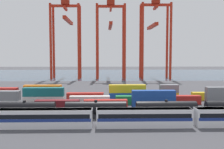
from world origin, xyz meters
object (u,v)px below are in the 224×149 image
Objects in this scene: passenger_train at (144,117)px; gantry_crane_east at (155,32)px; freight_tank_row at (166,109)px; shipping_container_20 at (85,97)px; shipping_container_18 at (43,97)px; gantry_crane_west at (66,31)px; shipping_container_23 at (169,96)px; shipping_container_17 at (0,97)px; shipping_container_5 at (153,104)px; gantry_crane_central at (111,32)px.

gantry_crane_east is at bearing 78.52° from passenger_train.
shipping_container_20 is at bearing 131.23° from freight_tank_row.
gantry_crane_west is at bearing 92.71° from shipping_container_18.
shipping_container_23 is at bearing -97.21° from gantry_crane_east.
shipping_container_18 and shipping_container_20 have the same top height.
freight_tank_row is 6.80× the size of shipping_container_20.
shipping_container_17 is 0.50× the size of shipping_container_20.
shipping_container_5 is 2.00× the size of shipping_container_23.
shipping_container_17 is at bearing 142.57° from passenger_train.
shipping_container_17 is at bearing 163.91° from shipping_container_5.
gantry_crane_east reaches higher than shipping_container_20.
freight_tank_row is 25.09m from shipping_container_23.
gantry_crane_west is (-17.85, 84.44, 28.80)m from shipping_container_20.
freight_tank_row is at bearing -48.77° from shipping_container_20.
gantry_crane_east reaches higher than shipping_container_18.
gantry_crane_west is at bearing 83.35° from shipping_container_17.
shipping_container_18 is at bearing 157.89° from shipping_container_5.
gantry_crane_central is (10.22, 84.58, 28.10)m from shipping_container_20.
gantry_crane_west is at bearing 109.78° from freight_tank_row.
shipping_container_5 is 0.25× the size of gantry_crane_central.
passenger_train is at bearing -37.43° from shipping_container_17.
gantry_crane_central is at bearing 95.71° from shipping_container_5.
shipping_container_5 is 49.68m from shipping_container_17.
gantry_crane_east is at bearing 58.12° from shipping_container_18.
gantry_crane_central is at bearing 0.27° from gantry_crane_west.
gantry_crane_east is at bearing -1.58° from gantry_crane_central.
gantry_crane_west reaches higher than freight_tank_row.
gantry_crane_west reaches higher than shipping_container_20.
gantry_crane_east is (23.61, 116.23, 27.41)m from passenger_train.
passenger_train reaches higher than shipping_container_23.
freight_tank_row is 112.78m from gantry_crane_east.
gantry_crane_west reaches higher than shipping_container_23.
freight_tank_row is at bearing -98.97° from gantry_crane_east.
freight_tank_row is 10.55m from shipping_container_5.
shipping_container_5 is 0.24× the size of gantry_crane_east.
gantry_crane_central is (24.06, 84.58, 28.10)m from shipping_container_18.
passenger_train is 19.43m from shipping_container_5.
freight_tank_row reaches higher than shipping_container_5.
passenger_train is at bearing -106.08° from shipping_container_5.
shipping_container_18 is 0.25× the size of gantry_crane_central.
freight_tank_row is 1.68× the size of gantry_crane_central.
gantry_crane_central is (-17.47, 84.58, 28.10)m from shipping_container_23.
gantry_crane_west is at bearing 101.94° from shipping_container_20.
gantry_crane_central is (37.91, 84.58, 28.10)m from shipping_container_17.
gantry_crane_central is at bearing 74.12° from shipping_container_18.
freight_tank_row is 54.60m from shipping_container_17.
gantry_crane_central reaches higher than shipping_container_17.
shipping_container_23 is (13.02, 32.42, -0.84)m from passenger_train.
gantry_crane_west is 28.08m from gantry_crane_central.
shipping_container_17 and shipping_container_20 have the same top height.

